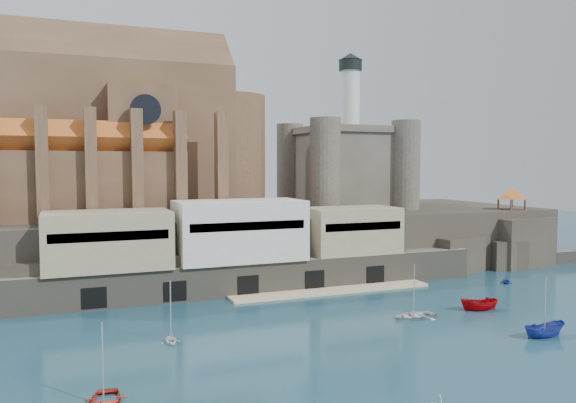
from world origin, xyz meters
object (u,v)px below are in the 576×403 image
(castle_keep, at_px, (345,164))
(boat_2, at_px, (544,337))
(church, at_px, (123,140))
(pavilion, at_px, (512,194))

(castle_keep, relative_size, boat_2, 5.89)
(church, xyz_separation_m, boat_2, (37.59, -51.11, -22.13))
(castle_keep, distance_m, pavilion, 30.50)
(boat_2, bearing_deg, castle_keep, -0.51)
(castle_keep, relative_size, pavilion, 4.58)
(church, height_order, boat_2, church)
(boat_2, bearing_deg, pavilion, -36.52)
(castle_keep, bearing_deg, church, 178.89)
(castle_keep, height_order, pavilion, castle_keep)
(church, distance_m, pavilion, 68.65)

